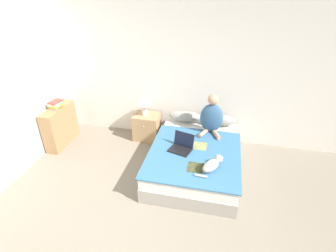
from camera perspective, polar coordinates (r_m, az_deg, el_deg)
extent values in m
cube|color=silver|center=(4.85, 5.18, 10.88)|extent=(6.02, 0.05, 2.55)
cube|color=silver|center=(4.57, -31.61, 5.34)|extent=(0.05, 4.11, 2.55)
cube|color=#9E998E|center=(4.46, 5.86, -7.91)|extent=(1.37, 1.93, 0.24)
cube|color=silver|center=(4.33, 6.00, -5.70)|extent=(1.35, 1.90, 0.18)
cube|color=teal|center=(4.12, 5.73, -6.05)|extent=(1.41, 1.54, 0.02)
cube|color=#B2BC70|center=(4.30, 6.11, -4.24)|extent=(0.36, 0.23, 0.01)
cube|color=#B2BC70|center=(3.83, 5.96, -9.02)|extent=(0.23, 0.25, 0.01)
ellipsoid|color=gray|center=(4.95, 3.78, 2.11)|extent=(0.64, 0.23, 0.20)
ellipsoid|color=gray|center=(4.91, 10.92, 1.36)|extent=(0.64, 0.23, 0.20)
ellipsoid|color=#33567A|center=(4.59, 9.44, 1.73)|extent=(0.39, 0.22, 0.53)
sphere|color=tan|center=(4.44, 9.81, 5.69)|extent=(0.18, 0.18, 0.18)
cylinder|color=tan|center=(4.59, 7.74, -1.45)|extent=(0.18, 0.28, 0.07)
cylinder|color=tan|center=(4.58, 10.43, -1.75)|extent=(0.18, 0.28, 0.07)
ellipsoid|color=#A8A399|center=(3.76, 9.31, -8.54)|extent=(0.30, 0.35, 0.16)
sphere|color=#A8A399|center=(3.87, 10.99, -7.05)|extent=(0.12, 0.12, 0.12)
cone|color=#A8A399|center=(3.85, 10.65, -6.30)|extent=(0.05, 0.05, 0.05)
cone|color=#A8A399|center=(3.82, 11.45, -6.71)|extent=(0.05, 0.05, 0.05)
cylinder|color=#A8A399|center=(3.67, 7.18, -10.73)|extent=(0.17, 0.05, 0.03)
cube|color=black|center=(4.14, 2.60, -5.31)|extent=(0.39, 0.32, 0.02)
cube|color=black|center=(4.18, 3.52, -2.93)|extent=(0.34, 0.15, 0.23)
cube|color=tan|center=(5.18, -4.63, -0.15)|extent=(0.49, 0.39, 0.52)
sphere|color=tan|center=(4.96, -5.36, -0.15)|extent=(0.03, 0.03, 0.03)
cylinder|color=beige|center=(5.05, -5.04, 2.84)|extent=(0.12, 0.12, 0.08)
cylinder|color=beige|center=(4.99, -5.10, 4.06)|extent=(0.02, 0.02, 0.15)
cone|color=white|center=(4.93, -5.18, 5.72)|extent=(0.31, 0.31, 0.16)
cube|color=#99754C|center=(5.35, -22.39, 0.04)|extent=(0.25, 0.80, 0.76)
cube|color=beige|center=(5.20, -23.21, 3.87)|extent=(0.13, 0.21, 0.03)
cube|color=gold|center=(5.17, -23.28, 4.14)|extent=(0.21, 0.23, 0.04)
cube|color=beige|center=(5.16, -23.35, 4.56)|extent=(0.18, 0.23, 0.04)
cube|color=#B24238|center=(5.15, -23.32, 4.90)|extent=(0.20, 0.26, 0.02)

